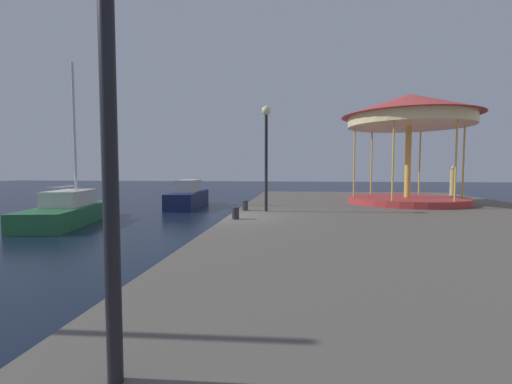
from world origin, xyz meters
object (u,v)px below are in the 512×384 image
object	(u,v)px
sailboat_green	(69,210)
motorboat_navy	(188,197)
bollard_south	(245,205)
bollard_north	(235,213)
lamp_post_mid_promenade	(266,139)
carousel	(409,122)
person_near_carousel	(453,182)

from	to	relation	value
sailboat_green	motorboat_navy	bearing A→B (deg)	66.13
bollard_south	bollard_north	bearing A→B (deg)	-88.92
motorboat_navy	sailboat_green	size ratio (longest dim) A/B	0.81
motorboat_navy	lamp_post_mid_promenade	world-z (taller)	lamp_post_mid_promenade
motorboat_navy	bollard_south	size ratio (longest dim) A/B	14.99
carousel	lamp_post_mid_promenade	distance (m)	7.78
bollard_north	lamp_post_mid_promenade	bearing A→B (deg)	70.23
bollard_south	motorboat_navy	bearing A→B (deg)	120.95
motorboat_navy	bollard_north	xyz separation A→B (m)	(5.03, -10.79, 0.33)
lamp_post_mid_promenade	bollard_north	world-z (taller)	lamp_post_mid_promenade
sailboat_green	person_near_carousel	size ratio (longest dim) A/B	3.97
bollard_south	bollard_north	distance (m)	2.48
lamp_post_mid_promenade	bollard_south	size ratio (longest dim) A/B	10.26
lamp_post_mid_promenade	carousel	bearing A→B (deg)	32.02
bollard_south	person_near_carousel	size ratio (longest dim) A/B	0.21
carousel	bollard_north	size ratio (longest dim) A/B	15.93
motorboat_navy	bollard_north	distance (m)	11.91
lamp_post_mid_promenade	bollard_south	world-z (taller)	lamp_post_mid_promenade
bollard_north	person_near_carousel	bearing A→B (deg)	44.16
bollard_north	person_near_carousel	xyz separation A→B (m)	(11.40, 11.07, 0.68)
sailboat_green	bollard_north	world-z (taller)	sailboat_green
carousel	bollard_north	distance (m)	10.41
lamp_post_mid_promenade	person_near_carousel	xyz separation A→B (m)	(10.58, 8.79, -1.94)
sailboat_green	lamp_post_mid_promenade	distance (m)	9.67
carousel	person_near_carousel	bearing A→B (deg)	49.28
motorboat_navy	carousel	xyz separation A→B (m)	(12.39, -4.42, 4.03)
carousel	person_near_carousel	xyz separation A→B (m)	(4.05, 4.70, -3.02)
person_near_carousel	sailboat_green	bearing A→B (deg)	-158.77
sailboat_green	bollard_south	world-z (taller)	sailboat_green
sailboat_green	bollard_south	distance (m)	8.31
lamp_post_mid_promenade	bollard_south	distance (m)	2.77
bollard_north	sailboat_green	bearing A→B (deg)	157.57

